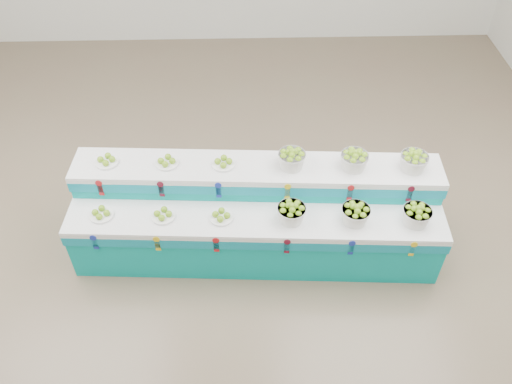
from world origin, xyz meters
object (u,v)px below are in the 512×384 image
basket_lower_left (291,212)px  basket_upper_right (414,161)px  plate_upper_mid (167,161)px  display_stand (256,215)px

basket_lower_left → basket_upper_right: basket_upper_right is taller
plate_upper_mid → basket_upper_right: basket_upper_right is taller
display_stand → basket_upper_right: basket_upper_right is taller
basket_lower_left → basket_upper_right: (1.30, 0.42, 0.30)m
plate_upper_mid → display_stand: bearing=-17.7°
basket_upper_right → basket_lower_left: bearing=-162.1°
basket_upper_right → plate_upper_mid: bearing=176.7°
basket_lower_left → plate_upper_mid: bearing=156.3°
display_stand → plate_upper_mid: bearing=165.6°
basket_lower_left → plate_upper_mid: size_ratio=1.17×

